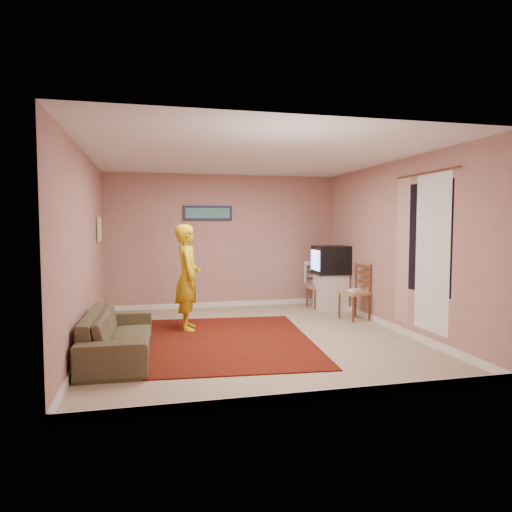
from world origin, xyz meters
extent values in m
plane|color=tan|center=(0.00, 0.00, 0.00)|extent=(5.00, 5.00, 0.00)
cube|color=tan|center=(0.00, 2.50, 1.30)|extent=(4.50, 0.02, 2.60)
cube|color=tan|center=(0.00, -2.50, 1.30)|extent=(4.50, 0.02, 2.60)
cube|color=tan|center=(-2.25, 0.00, 1.30)|extent=(0.02, 5.00, 2.60)
cube|color=tan|center=(2.25, 0.00, 1.30)|extent=(0.02, 5.00, 2.60)
cube|color=white|center=(0.00, 0.00, 2.60)|extent=(4.50, 5.00, 0.02)
cube|color=silver|center=(0.00, 2.49, 0.05)|extent=(4.50, 0.02, 0.10)
cube|color=silver|center=(0.00, -2.49, 0.05)|extent=(4.50, 0.02, 0.10)
cube|color=silver|center=(-2.24, 0.00, 0.05)|extent=(0.02, 5.00, 0.10)
cube|color=silver|center=(2.24, 0.00, 0.05)|extent=(0.02, 5.00, 0.10)
cube|color=black|center=(2.24, -0.90, 1.45)|extent=(0.01, 1.10, 1.50)
cube|color=white|center=(2.23, -1.05, 1.25)|extent=(0.01, 0.75, 2.10)
cube|color=beige|center=(2.21, -0.35, 1.25)|extent=(0.01, 0.35, 2.10)
cylinder|color=brown|center=(2.20, -0.90, 2.32)|extent=(0.02, 1.40, 0.02)
cube|color=#16193D|center=(-0.30, 2.47, 1.85)|extent=(0.95, 0.03, 0.28)
cube|color=teal|center=(-0.30, 2.45, 1.85)|extent=(0.86, 0.01, 0.20)
cube|color=#CEBD8E|center=(-2.22, 1.60, 1.55)|extent=(0.03, 0.38, 0.42)
cube|color=silver|center=(-2.20, 1.60, 1.55)|extent=(0.01, 0.30, 0.34)
cube|color=black|center=(-0.42, -0.15, 0.01)|extent=(2.67, 3.22, 0.02)
cube|color=silver|center=(1.95, 1.70, 0.34)|extent=(0.54, 0.49, 0.69)
cube|color=black|center=(1.95, 1.70, 0.96)|extent=(0.63, 0.57, 0.54)
cube|color=#8CB2F2|center=(1.64, 1.71, 0.96)|extent=(0.03, 0.45, 0.38)
cube|color=tan|center=(1.80, 1.96, 0.41)|extent=(0.43, 0.42, 0.05)
cube|color=brown|center=(1.80, 1.96, 0.62)|extent=(0.38, 0.10, 0.43)
cube|color=#A7A7AC|center=(1.80, 1.96, 0.46)|extent=(0.40, 0.31, 0.06)
cube|color=#91C2EE|center=(1.80, 2.15, 0.68)|extent=(0.43, 0.05, 0.45)
cube|color=tan|center=(2.00, 0.78, 0.46)|extent=(0.50, 0.52, 0.05)
cube|color=brown|center=(2.00, 0.78, 0.71)|extent=(0.14, 0.43, 0.49)
cube|color=white|center=(2.00, 0.78, 0.51)|extent=(0.23, 0.20, 0.04)
imported|color=#4E452F|center=(-1.80, -0.61, 0.28)|extent=(0.81, 1.96, 0.57)
imported|color=gold|center=(-0.84, 0.67, 0.82)|extent=(0.42, 0.62, 1.63)
camera|label=1|loc=(-1.42, -6.37, 1.64)|focal=32.00mm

